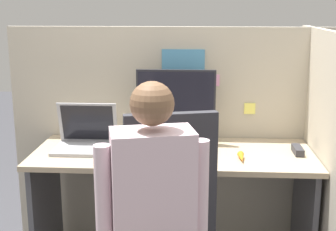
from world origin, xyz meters
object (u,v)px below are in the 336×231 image
object	(u,v)px
paper_box	(176,138)
person	(148,214)
laptop	(86,141)
carrot_toy	(241,157)
monitor	(176,100)
stapler	(298,150)

from	to	relation	value
paper_box	person	distance (m)	0.98
laptop	carrot_toy	xyz separation A→B (m)	(0.89, -0.15, -0.03)
monitor	laptop	xyz separation A→B (m)	(-0.52, -0.16, -0.21)
person	monitor	bearing A→B (deg)	86.17
person	stapler	bearing A→B (deg)	46.57
paper_box	monitor	xyz separation A→B (m)	(0.00, 0.00, 0.23)
monitor	carrot_toy	world-z (taller)	monitor
carrot_toy	laptop	bearing A→B (deg)	170.50
person	paper_box	bearing A→B (deg)	86.16
monitor	carrot_toy	bearing A→B (deg)	-40.17
stapler	person	bearing A→B (deg)	-133.43
stapler	person	world-z (taller)	person
paper_box	laptop	size ratio (longest dim) A/B	0.85
laptop	stapler	world-z (taller)	laptop
monitor	person	world-z (taller)	person
paper_box	person	xyz separation A→B (m)	(-0.07, -0.98, -0.04)
laptop	stapler	size ratio (longest dim) A/B	2.44
laptop	paper_box	bearing A→B (deg)	17.42
stapler	monitor	bearing A→B (deg)	166.39
laptop	stapler	distance (m)	1.22
paper_box	stapler	bearing A→B (deg)	-13.40
paper_box	carrot_toy	distance (m)	0.48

